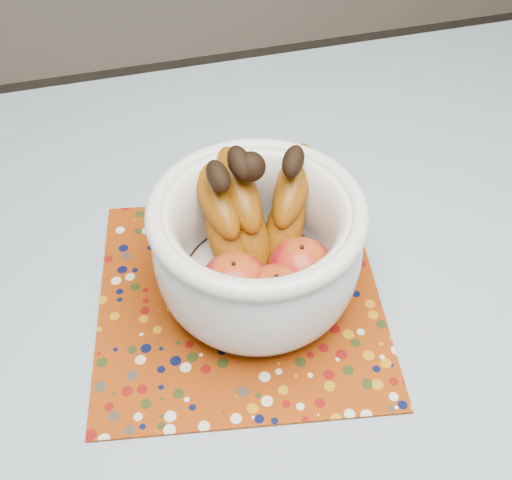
% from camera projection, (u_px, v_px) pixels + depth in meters
% --- Properties ---
extents(table, '(1.20, 1.20, 0.75)m').
position_uv_depth(table, '(318.00, 385.00, 0.77)').
color(table, brown).
rests_on(table, ground).
extents(tablecloth, '(1.32, 1.32, 0.01)m').
position_uv_depth(tablecloth, '(324.00, 351.00, 0.71)').
color(tablecloth, slate).
rests_on(tablecloth, table).
extents(placemat, '(0.41, 0.41, 0.00)m').
position_uv_depth(placemat, '(240.00, 297.00, 0.76)').
color(placemat, '#812E07').
rests_on(placemat, tablecloth).
extents(fruit_bowl, '(0.27, 0.26, 0.19)m').
position_uv_depth(fruit_bowl, '(258.00, 237.00, 0.71)').
color(fruit_bowl, white).
rests_on(fruit_bowl, placemat).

